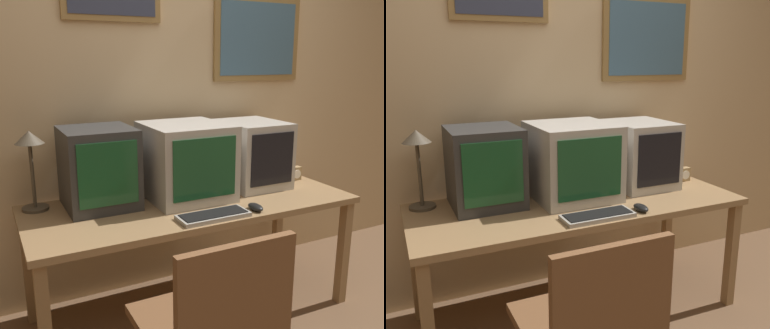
% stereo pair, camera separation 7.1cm
% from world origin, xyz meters
% --- Properties ---
extents(wall_back, '(8.00, 0.08, 2.60)m').
position_xyz_m(wall_back, '(0.01, 1.48, 1.31)').
color(wall_back, '#D1B284').
rests_on(wall_back, ground_plane).
extents(desk, '(1.87, 0.75, 0.70)m').
position_xyz_m(desk, '(0.00, 1.00, 0.64)').
color(desk, '#99754C').
rests_on(desk, ground_plane).
extents(monitor_left, '(0.38, 0.40, 0.44)m').
position_xyz_m(monitor_left, '(-0.49, 1.17, 0.92)').
color(monitor_left, '#333333').
rests_on(monitor_left, desk).
extents(monitor_center, '(0.46, 0.48, 0.44)m').
position_xyz_m(monitor_center, '(0.01, 1.10, 0.92)').
color(monitor_center, '#B7B2A8').
rests_on(monitor_center, desk).
extents(monitor_right, '(0.36, 0.44, 0.41)m').
position_xyz_m(monitor_right, '(0.50, 1.14, 0.91)').
color(monitor_right, '#B7B2A8').
rests_on(monitor_right, desk).
extents(keyboard_main, '(0.38, 0.15, 0.03)m').
position_xyz_m(keyboard_main, '(-0.02, 0.72, 0.72)').
color(keyboard_main, '#A8A399').
rests_on(keyboard_main, desk).
extents(mouse_near_keyboard, '(0.06, 0.11, 0.04)m').
position_xyz_m(mouse_near_keyboard, '(0.24, 0.72, 0.72)').
color(mouse_near_keyboard, black).
rests_on(mouse_near_keyboard, desk).
extents(desk_clock, '(0.08, 0.05, 0.09)m').
position_xyz_m(desk_clock, '(0.82, 1.10, 0.75)').
color(desk_clock, '#A38456').
rests_on(desk_clock, desk).
extents(desk_lamp, '(0.15, 0.15, 0.43)m').
position_xyz_m(desk_lamp, '(-0.82, 1.26, 1.03)').
color(desk_lamp, '#4C4233').
rests_on(desk_lamp, desk).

